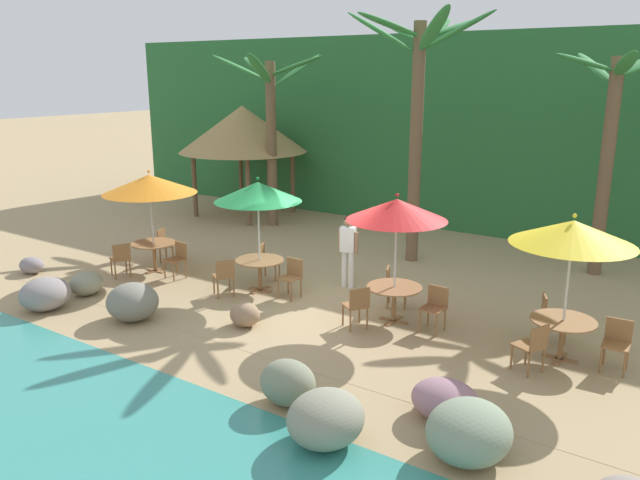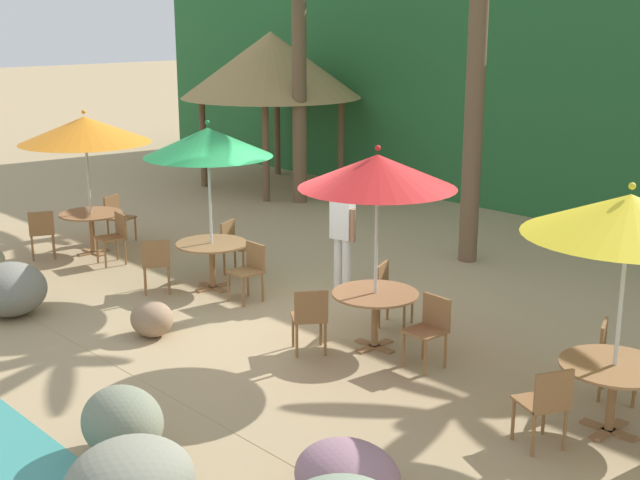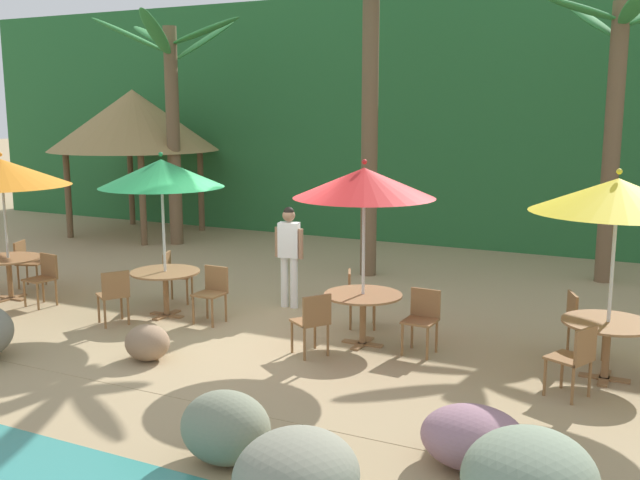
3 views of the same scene
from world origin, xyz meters
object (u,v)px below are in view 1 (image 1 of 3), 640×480
(chair_green_seaward, at_px, (292,275))
(dining_table_orange, at_px, (154,248))
(waiter_in_white, at_px, (348,246))
(chair_red_inland, at_px, (393,283))
(umbrella_green, at_px, (258,192))
(palm_tree_third, at_px, (611,132))
(chair_orange_inland, at_px, (166,243))
(chair_yellow_inland, at_px, (550,314))
(chair_yellow_seaward, at_px, (617,341))
(palm_tree_nearest, at_px, (271,113))
(dining_table_green, at_px, (260,265))
(palm_tree_second, at_px, (418,91))
(chair_orange_seaward, at_px, (178,257))
(umbrella_orange, at_px, (149,184))
(chair_green_left, at_px, (224,275))
(umbrella_yellow, at_px, (573,233))
(chair_green_inland, at_px, (266,258))
(chair_red_left, at_px, (357,304))
(chair_orange_left, at_px, (121,258))
(chair_red_seaward, at_px, (435,305))
(dining_table_red, at_px, (394,292))
(umbrella_red, at_px, (397,210))
(dining_table_yellow, at_px, (563,327))
(palapa_hut, at_px, (243,129))

(chair_green_seaward, bearing_deg, dining_table_orange, -174.00)
(chair_green_seaward, distance_m, waiter_in_white, 1.50)
(chair_green_seaward, relative_size, chair_red_inland, 1.00)
(umbrella_green, relative_size, palm_tree_third, 0.49)
(chair_orange_inland, relative_size, chair_yellow_inland, 1.00)
(chair_green_seaward, bearing_deg, chair_yellow_seaward, 1.75)
(chair_yellow_inland, relative_size, palm_tree_nearest, 0.16)
(umbrella_green, distance_m, dining_table_green, 1.68)
(chair_yellow_seaward, height_order, palm_tree_second, palm_tree_second)
(chair_orange_seaward, xyz_separation_m, chair_red_inland, (5.22, 1.18, 0.00))
(umbrella_orange, relative_size, chair_yellow_inland, 2.94)
(chair_green_left, relative_size, umbrella_yellow, 0.33)
(chair_orange_inland, relative_size, chair_yellow_seaward, 1.00)
(umbrella_green, bearing_deg, dining_table_green, -90.00)
(chair_orange_seaward, bearing_deg, chair_green_inland, 31.35)
(chair_orange_inland, distance_m, umbrella_yellow, 10.26)
(chair_red_left, bearing_deg, umbrella_green, 166.89)
(palm_tree_nearest, height_order, palm_tree_third, palm_tree_nearest)
(dining_table_green, bearing_deg, umbrella_yellow, 1.23)
(chair_orange_left, bearing_deg, chair_green_inland, 32.89)
(chair_green_seaward, bearing_deg, palm_tree_second, 77.31)
(chair_green_seaward, height_order, palm_tree_third, palm_tree_third)
(umbrella_green, height_order, waiter_in_white, umbrella_green)
(chair_red_seaward, bearing_deg, dining_table_red, -176.39)
(chair_green_left, xyz_separation_m, chair_yellow_inland, (6.56, 1.66, 0.00))
(umbrella_yellow, relative_size, chair_yellow_inland, 2.99)
(umbrella_orange, bearing_deg, chair_green_left, -8.70)
(chair_red_inland, relative_size, palm_tree_third, 0.16)
(chair_green_left, bearing_deg, umbrella_orange, 171.30)
(chair_green_left, xyz_separation_m, umbrella_yellow, (6.96, 0.91, 1.76))
(dining_table_red, bearing_deg, chair_red_left, -118.11)
(umbrella_red, xyz_separation_m, dining_table_yellow, (3.20, 0.08, -1.68))
(chair_orange_left, bearing_deg, chair_green_left, 7.57)
(waiter_in_white, bearing_deg, dining_table_green, -138.86)
(dining_table_green, height_order, chair_green_left, chair_green_left)
(chair_green_left, relative_size, umbrella_red, 0.33)
(chair_red_inland, xyz_separation_m, dining_table_yellow, (3.62, -0.66, 0.10))
(palm_tree_second, bearing_deg, dining_table_orange, -137.16)
(chair_orange_inland, height_order, palm_tree_third, palm_tree_third)
(chair_green_left, distance_m, umbrella_yellow, 7.24)
(dining_table_orange, distance_m, chair_orange_seaward, 0.86)
(chair_green_left, distance_m, dining_table_red, 3.86)
(chair_green_inland, height_order, dining_table_red, chair_green_inland)
(dining_table_orange, relative_size, palapa_hut, 0.25)
(palm_tree_third, bearing_deg, umbrella_orange, -146.87)
(chair_red_left, height_order, palm_tree_nearest, palm_tree_nearest)
(chair_red_seaward, distance_m, umbrella_yellow, 2.94)
(chair_red_left, bearing_deg, palm_tree_nearest, 138.69)
(chair_green_left, height_order, chair_yellow_inland, same)
(chair_orange_seaward, distance_m, chair_orange_left, 1.37)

